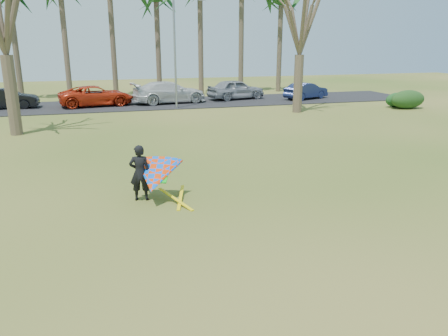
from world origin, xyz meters
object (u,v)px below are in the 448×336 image
object	(u,v)px
car_4	(236,89)
streetlight	(177,47)
bare_tree_right	(301,15)
car_2	(96,96)
car_1	(7,99)
car_3	(169,92)
car_5	(306,91)
kite_flyer	(153,175)

from	to	relation	value
car_4	streetlight	bearing A→B (deg)	110.77
bare_tree_right	car_2	size ratio (longest dim) A/B	1.66
streetlight	car_4	world-z (taller)	streetlight
car_1	car_2	world-z (taller)	car_2
streetlight	car_3	bearing A→B (deg)	94.07
streetlight	car_2	distance (m)	7.50
car_3	car_5	bearing A→B (deg)	-102.60
streetlight	car_1	bearing A→B (deg)	165.39
bare_tree_right	car_4	size ratio (longest dim) A/B	1.85
car_1	car_3	size ratio (longest dim) A/B	0.74
streetlight	car_1	xyz separation A→B (m)	(-12.31, 3.21, -3.68)
car_2	car_5	world-z (taller)	car_2
kite_flyer	car_4	bearing A→B (deg)	66.69
bare_tree_right	car_1	size ratio (longest dim) A/B	2.09
car_2	kite_flyer	world-z (taller)	kite_flyer
streetlight	car_4	distance (m)	7.70
car_3	car_5	size ratio (longest dim) A/B	1.40
car_1	car_4	distance (m)	18.02
car_2	kite_flyer	xyz separation A→B (m)	(1.64, -22.21, 0.02)
bare_tree_right	car_5	world-z (taller)	bare_tree_right
car_5	car_2	bearing A→B (deg)	65.05
streetlight	car_1	size ratio (longest dim) A/B	1.81
car_1	car_5	bearing A→B (deg)	-91.61
car_3	bare_tree_right	bearing A→B (deg)	-139.97
car_5	streetlight	bearing A→B (deg)	77.98
car_3	car_2	bearing A→B (deg)	81.75
car_5	kite_flyer	size ratio (longest dim) A/B	1.78
bare_tree_right	streetlight	xyz separation A→B (m)	(-7.84, 4.00, -2.10)
bare_tree_right	car_4	bearing A→B (deg)	105.41
bare_tree_right	car_1	xyz separation A→B (m)	(-20.16, 7.21, -5.78)
bare_tree_right	car_1	world-z (taller)	bare_tree_right
kite_flyer	car_1	bearing A→B (deg)	109.61
car_1	car_5	world-z (taller)	car_1
car_2	car_4	bearing A→B (deg)	-94.40
car_3	kite_flyer	xyz separation A→B (m)	(-4.06, -22.31, -0.07)
car_2	car_3	world-z (taller)	car_3
car_1	bare_tree_right	bearing A→B (deg)	-108.97
car_1	car_3	xyz separation A→B (m)	(12.11, -0.27, 0.14)
bare_tree_right	car_5	bearing A→B (deg)	58.99
car_2	bare_tree_right	bearing A→B (deg)	-125.42
streetlight	kite_flyer	distance (m)	20.16
bare_tree_right	car_2	distance (m)	16.40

